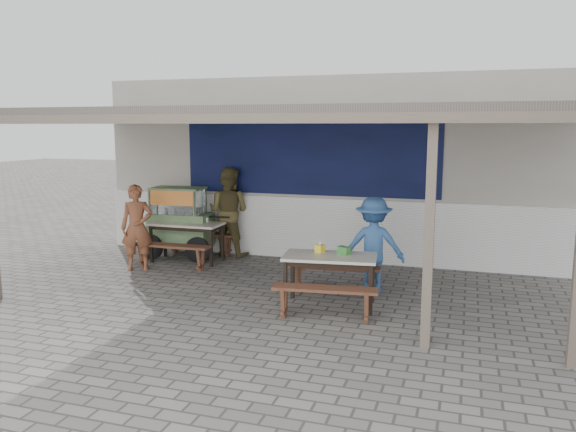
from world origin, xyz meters
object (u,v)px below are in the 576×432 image
(bench_right_wall, at_px, (334,273))
(vendor_cart, at_px, (180,220))
(bench_left_street, at_px, (172,251))
(bench_left_wall, at_px, (201,238))
(patron_street_side, at_px, (137,227))
(patron_right_table, at_px, (373,245))
(condiment_bowl, at_px, (175,220))
(table_left, at_px, (187,227))
(condiment_jar, at_px, (206,220))
(table_right, at_px, (330,261))
(donation_box, at_px, (344,251))
(tissue_box, at_px, (320,248))
(bench_right_street, at_px, (325,296))
(patron_wall_side, at_px, (228,212))

(bench_right_wall, relative_size, vendor_cart, 0.83)
(bench_left_street, distance_m, bench_right_wall, 3.22)
(bench_left_wall, height_order, patron_street_side, patron_street_side)
(bench_left_street, distance_m, patron_right_table, 3.73)
(condiment_bowl, bearing_deg, table_left, -19.80)
(patron_right_table, bearing_deg, table_left, -24.61)
(condiment_jar, bearing_deg, condiment_bowl, -173.37)
(table_right, distance_m, patron_street_side, 3.91)
(bench_right_wall, bearing_deg, donation_box, -69.77)
(table_left, relative_size, tissue_box, 12.29)
(vendor_cart, bearing_deg, bench_right_street, -39.84)
(patron_wall_side, xyz_separation_m, patron_right_table, (3.16, -1.65, -0.14))
(condiment_jar, bearing_deg, bench_right_wall, -26.43)
(patron_street_side, bearing_deg, bench_left_wall, 44.66)
(tissue_box, bearing_deg, donation_box, -5.45)
(vendor_cart, relative_size, patron_wall_side, 0.98)
(patron_wall_side, bearing_deg, condiment_bowl, 38.44)
(table_left, bearing_deg, condiment_bowl, 159.45)
(bench_left_wall, height_order, condiment_jar, condiment_jar)
(bench_left_wall, height_order, bench_right_street, same)
(table_right, height_order, bench_right_wall, table_right)
(bench_left_street, xyz_separation_m, vendor_cart, (-0.29, 0.87, 0.42))
(table_left, bearing_deg, condiment_jar, 29.17)
(donation_box, distance_m, condiment_jar, 3.61)
(bench_left_wall, bearing_deg, bench_left_street, -90.00)
(bench_left_street, relative_size, condiment_bowl, 6.63)
(bench_right_wall, bearing_deg, bench_left_street, 161.69)
(bench_right_wall, xyz_separation_m, patron_wall_side, (-2.62, 1.95, 0.55))
(bench_left_wall, distance_m, table_right, 4.06)
(bench_left_wall, relative_size, vendor_cart, 0.84)
(table_left, bearing_deg, vendor_cart, 136.19)
(patron_street_side, bearing_deg, condiment_bowl, 51.46)
(patron_right_table, bearing_deg, condiment_jar, -28.83)
(donation_box, bearing_deg, vendor_cart, 152.08)
(tissue_box, relative_size, donation_box, 0.65)
(bench_left_street, relative_size, bench_right_wall, 1.02)
(patron_street_side, distance_m, patron_right_table, 4.25)
(condiment_jar, bearing_deg, patron_right_table, -18.10)
(bench_left_wall, relative_size, tissue_box, 13.15)
(tissue_box, bearing_deg, condiment_jar, 145.84)
(vendor_cart, relative_size, condiment_jar, 20.00)
(bench_right_street, bearing_deg, donation_box, 75.00)
(bench_left_street, bearing_deg, vendor_cart, 107.66)
(bench_right_wall, relative_size, patron_wall_side, 0.81)
(bench_right_street, xyz_separation_m, bench_right_wall, (-0.15, 1.18, 0.00))
(bench_right_street, distance_m, patron_right_table, 1.59)
(patron_street_side, distance_m, donation_box, 4.05)
(bench_right_wall, distance_m, condiment_jar, 3.20)
(bench_right_street, bearing_deg, bench_left_wall, 130.64)
(patron_street_side, distance_m, tissue_box, 3.69)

